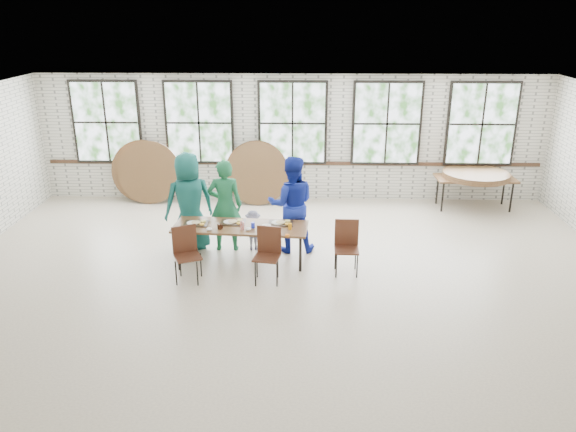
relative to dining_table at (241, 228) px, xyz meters
The scene contains 13 objects.
room 3.99m from the dining_table, 76.98° to the left, with size 12.00×12.00×12.00m.
dining_table is the anchor object (origin of this frame).
chair_near_left 1.08m from the dining_table, 143.53° to the right, with size 0.55×0.54×0.95m.
chair_near_right 0.84m from the dining_table, 50.08° to the right, with size 0.49×0.48×0.95m.
chair_spare 1.91m from the dining_table, ahead, with size 0.43×0.42×0.95m.
adult_teal 1.25m from the dining_table, 147.90° to the left, with size 0.94×0.61×1.91m, color #175A52.
adult_green 0.77m from the dining_table, 118.78° to the left, with size 0.65×0.43×1.79m, color #1B663C.
toddler 0.73m from the dining_table, 75.69° to the left, with size 0.51×0.29×0.79m, color #16133D.
adult_blue 1.14m from the dining_table, 35.79° to the left, with size 0.90×0.70×1.86m, color #152799.
storage_table 6.01m from the dining_table, 32.03° to the left, with size 1.81×0.78×0.74m.
tabletop_clutter 0.10m from the dining_table, 26.42° to the right, with size 1.97×0.61×0.11m.
round_tops_stacked 6.01m from the dining_table, 32.03° to the left, with size 1.50×1.50×0.13m.
round_tops_leaning 3.69m from the dining_table, 110.66° to the left, with size 4.26×0.47×1.48m.
Camera 1 is at (0.24, -8.63, 4.41)m, focal length 35.00 mm.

